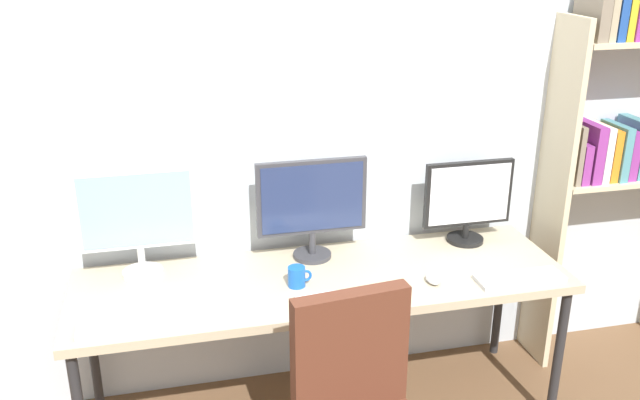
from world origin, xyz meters
name	(u,v)px	position (x,y,z in m)	size (l,w,h in m)	color
wall_back	(302,131)	(0.00, 1.02, 1.30)	(4.60, 0.10, 2.60)	silver
desk	(323,287)	(0.00, 0.60, 0.69)	(2.20, 0.68, 0.74)	tan
bookshelf	(621,143)	(1.60, 0.83, 1.19)	(0.83, 0.28, 1.99)	beige
monitor_left	(137,216)	(-0.78, 0.81, 1.02)	(0.51, 0.18, 0.50)	silver
monitor_center	(312,203)	(0.00, 0.81, 1.01)	(0.51, 0.18, 0.48)	#38383D
monitor_right	(468,199)	(0.78, 0.81, 0.96)	(0.45, 0.18, 0.41)	black
keyboard_left	(126,325)	(-0.84, 0.37, 0.75)	(0.37, 0.13, 0.02)	silver
keyboard_center	(335,300)	(0.00, 0.37, 0.75)	(0.32, 0.13, 0.02)	silver
keyboard_right	(520,278)	(0.84, 0.37, 0.75)	(0.39, 0.13, 0.02)	silver
computer_mouse	(433,279)	(0.46, 0.44, 0.76)	(0.06, 0.10, 0.03)	silver
coffee_mug	(297,277)	(-0.13, 0.55, 0.79)	(0.11, 0.08, 0.09)	blue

